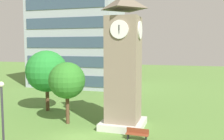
{
  "coord_description": "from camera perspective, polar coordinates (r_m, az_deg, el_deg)",
  "views": [
    {
      "loc": [
        8.21,
        -17.6,
        7.38
      ],
      "look_at": [
        1.38,
        4.9,
        5.1
      ],
      "focal_mm": 39.83,
      "sensor_mm": 36.0,
      "label": 1
    }
  ],
  "objects": [
    {
      "name": "park_bench",
      "position": [
        20.32,
        5.81,
        -14.41
      ],
      "size": [
        1.81,
        0.54,
        0.88
      ],
      "color": "brown",
      "rests_on": "ground"
    },
    {
      "name": "ground_plane",
      "position": [
        20.78,
        -7.87,
        -15.33
      ],
      "size": [
        160.0,
        160.0,
        0.0
      ],
      "primitive_type": "plane",
      "color": "#567F38"
    },
    {
      "name": "clock_tower",
      "position": [
        22.27,
        2.66,
        0.31
      ],
      "size": [
        3.8,
        3.8,
        11.87
      ],
      "color": "gray",
      "rests_on": "ground"
    },
    {
      "name": "street_lamp",
      "position": [
        17.51,
        -23.87,
        -8.61
      ],
      "size": [
        0.36,
        0.36,
        5.14
      ],
      "color": "#333338",
      "rests_on": "ground"
    },
    {
      "name": "tree_near_tower",
      "position": [
        29.06,
        -14.75,
        -0.28
      ],
      "size": [
        4.69,
        4.69,
        6.9
      ],
      "color": "#513823",
      "rests_on": "ground"
    },
    {
      "name": "office_building",
      "position": [
        47.33,
        -8.01,
        10.1
      ],
      "size": [
        15.63,
        10.61,
        22.4
      ],
      "color": "#9EA8B2",
      "rests_on": "ground"
    },
    {
      "name": "tree_by_building",
      "position": [
        23.75,
        -10.29,
        -2.41
      ],
      "size": [
        3.45,
        3.45,
        5.89
      ],
      "color": "#513823",
      "rests_on": "ground"
    }
  ]
}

